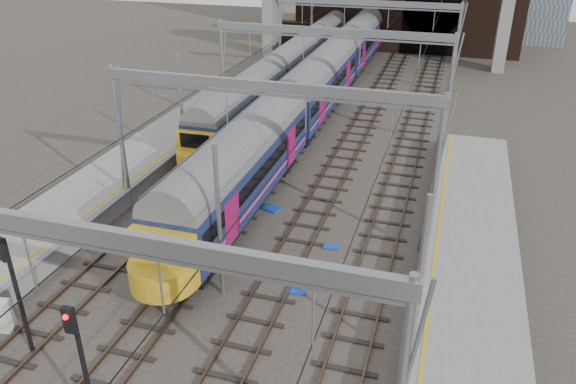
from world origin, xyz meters
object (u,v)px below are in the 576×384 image
(train_second, at_px, (317,44))
(relay_cabinet, at_px, (2,316))
(signal_near_left, at_px, (13,282))
(signal_near_centre, at_px, (80,353))
(train_main, at_px, (341,59))

(train_second, distance_m, relay_cabinet, 44.86)
(signal_near_left, relative_size, signal_near_centre, 1.04)
(signal_near_centre, distance_m, relay_cabinet, 7.28)
(train_second, height_order, signal_near_left, signal_near_left)
(train_main, xyz_separation_m, train_second, (-4.00, 6.96, -0.25))
(signal_near_centre, bearing_deg, relay_cabinet, 152.28)
(relay_cabinet, bearing_deg, signal_near_left, -32.32)
(train_main, height_order, relay_cabinet, train_main)
(train_main, relative_size, signal_near_left, 13.63)
(signal_near_centre, relative_size, relay_cabinet, 3.62)
(train_main, relative_size, relay_cabinet, 51.48)
(signal_near_left, distance_m, relay_cabinet, 3.18)
(train_second, bearing_deg, signal_near_left, -89.47)
(train_main, bearing_deg, train_second, 119.87)
(relay_cabinet, bearing_deg, train_second, 78.17)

